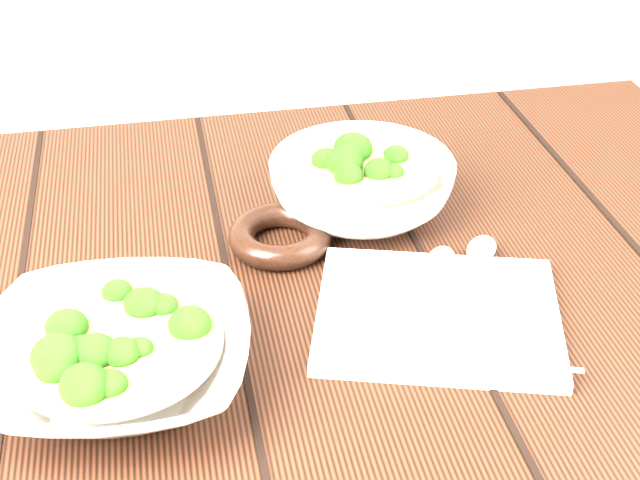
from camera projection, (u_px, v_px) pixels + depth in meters
table at (258, 388)px, 0.92m from camera, size 1.20×0.80×0.75m
soup_bowl_front at (117, 356)px, 0.73m from camera, size 0.25×0.25×0.06m
soup_bowl_back at (362, 185)px, 0.96m from camera, size 0.26×0.26×0.07m
trivet at (280, 236)px, 0.91m from camera, size 0.14×0.14×0.03m
napkin at (438, 314)px, 0.82m from camera, size 0.26×0.24×0.01m
spoon_left at (434, 281)px, 0.85m from camera, size 0.10×0.17×0.01m
spoon_right at (473, 268)px, 0.86m from camera, size 0.11×0.16×0.01m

